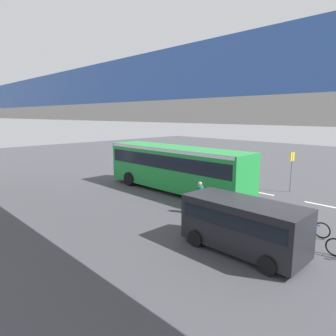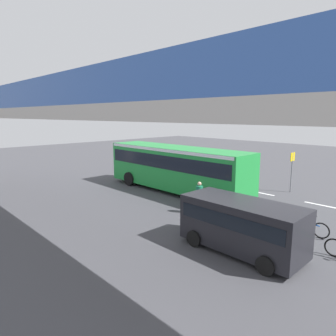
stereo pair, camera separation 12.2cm
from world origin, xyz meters
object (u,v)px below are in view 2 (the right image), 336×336
object	(u,v)px
pedestrian	(199,198)
parked_van	(242,223)
traffic_sign	(292,166)
bicycle_blue	(309,227)
city_bus	(175,165)

from	to	relation	value
pedestrian	parked_van	bearing A→B (deg)	150.30
parked_van	traffic_sign	xyz separation A→B (m)	(2.69, -10.55, 0.71)
bicycle_blue	traffic_sign	xyz separation A→B (m)	(3.93, -6.95, 1.52)
city_bus	traffic_sign	distance (m)	8.07
city_bus	parked_van	world-z (taller)	city_bus
city_bus	pedestrian	bearing A→B (deg)	149.37
pedestrian	traffic_sign	xyz separation A→B (m)	(-1.45, -8.19, 1.00)
bicycle_blue	pedestrian	distance (m)	5.55
bicycle_blue	pedestrian	world-z (taller)	pedestrian
bicycle_blue	pedestrian	size ratio (longest dim) A/B	0.99
city_bus	pedestrian	xyz separation A→B (m)	(-4.36, 2.58, -1.00)
city_bus	traffic_sign	xyz separation A→B (m)	(-5.81, -5.61, 0.01)
city_bus	parked_van	xyz separation A→B (m)	(-8.50, 4.94, -0.70)
parked_van	bicycle_blue	world-z (taller)	parked_van
bicycle_blue	traffic_sign	bearing A→B (deg)	-60.50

